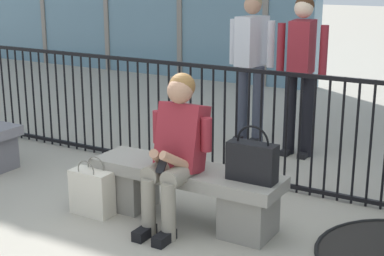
{
  "coord_description": "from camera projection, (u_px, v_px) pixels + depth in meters",
  "views": [
    {
      "loc": [
        2.27,
        -3.74,
        1.97
      ],
      "look_at": [
        0.0,
        0.1,
        0.75
      ],
      "focal_mm": 54.46,
      "sensor_mm": 36.0,
      "label": 1
    }
  ],
  "objects": [
    {
      "name": "handbag_on_bench",
      "position": [
        252.0,
        161.0,
        4.28
      ],
      "size": [
        0.37,
        0.14,
        0.43
      ],
      "color": "black",
      "rests_on": "stone_bench"
    },
    {
      "name": "plaza_railing",
      "position": [
        242.0,
        126.0,
        5.44
      ],
      "size": [
        7.4,
        0.04,
        1.1
      ],
      "color": "black",
      "rests_on": "ground"
    },
    {
      "name": "stone_bench",
      "position": [
        186.0,
        188.0,
        4.66
      ],
      "size": [
        1.6,
        0.44,
        0.45
      ],
      "color": "gray",
      "rests_on": "ground"
    },
    {
      "name": "bystander_further_back",
      "position": [
        251.0,
        57.0,
        6.66
      ],
      "size": [
        0.55,
        0.41,
        1.71
      ],
      "color": "#383D4C",
      "rests_on": "ground"
    },
    {
      "name": "shopping_bag",
      "position": [
        92.0,
        192.0,
        4.8
      ],
      "size": [
        0.36,
        0.18,
        0.48
      ],
      "color": "beige",
      "rests_on": "ground"
    },
    {
      "name": "seated_person_with_phone",
      "position": [
        176.0,
        147.0,
        4.46
      ],
      "size": [
        0.52,
        0.66,
        1.21
      ],
      "color": "gray",
      "rests_on": "ground"
    },
    {
      "name": "bystander_at_railing",
      "position": [
        301.0,
        64.0,
        6.14
      ],
      "size": [
        0.55,
        0.41,
        1.71
      ],
      "color": "black",
      "rests_on": "ground"
    },
    {
      "name": "ground_plane",
      "position": [
        186.0,
        220.0,
        4.74
      ],
      "size": [
        60.0,
        60.0,
        0.0
      ],
      "primitive_type": "plane",
      "color": "#A8A091"
    }
  ]
}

